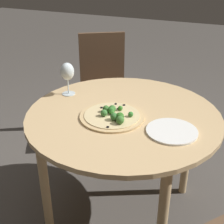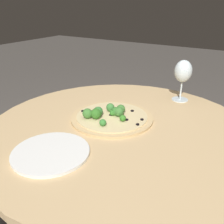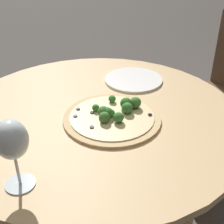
% 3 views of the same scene
% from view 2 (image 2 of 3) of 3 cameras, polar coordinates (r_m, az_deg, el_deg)
% --- Properties ---
extents(dining_table, '(1.05, 1.05, 0.70)m').
position_cam_2_polar(dining_table, '(1.02, 1.85, -7.29)').
color(dining_table, tan).
rests_on(dining_table, ground_plane).
extents(pizza, '(0.34, 0.34, 0.06)m').
position_cam_2_polar(pizza, '(1.03, -0.31, -0.91)').
color(pizza, tan).
rests_on(pizza, dining_table).
extents(wine_glass, '(0.08, 0.08, 0.20)m').
position_cam_2_polar(wine_glass, '(1.24, 15.94, 8.74)').
color(wine_glass, silver).
rests_on(wine_glass, dining_table).
extents(plate_near, '(0.25, 0.25, 0.01)m').
position_cam_2_polar(plate_near, '(0.83, -13.81, -8.97)').
color(plate_near, white).
rests_on(plate_near, dining_table).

